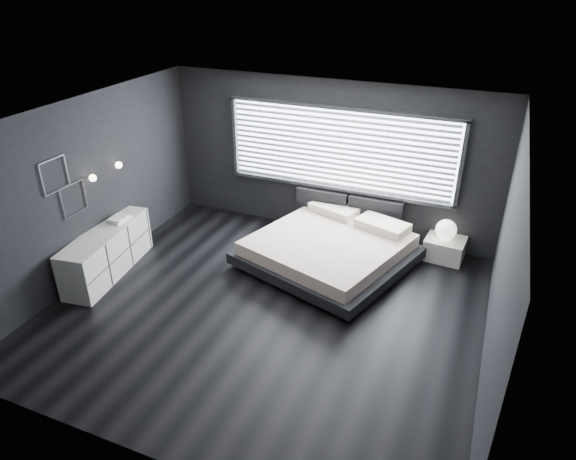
% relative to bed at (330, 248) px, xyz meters
% --- Properties ---
extents(room, '(6.04, 6.00, 2.80)m').
position_rel_bed_xyz_m(room, '(-0.44, -1.59, 1.11)').
color(room, black).
rests_on(room, ground).
extents(window, '(4.14, 0.09, 1.52)m').
position_rel_bed_xyz_m(window, '(-0.24, 1.10, 1.32)').
color(window, white).
rests_on(window, ground).
extents(headboard, '(1.96, 0.16, 0.52)m').
position_rel_bed_xyz_m(headboard, '(-0.01, 1.05, 0.28)').
color(headboard, black).
rests_on(headboard, ground).
extents(sconce_near, '(0.18, 0.11, 0.11)m').
position_rel_bed_xyz_m(sconce_near, '(-3.32, -1.54, 1.31)').
color(sconce_near, silver).
rests_on(sconce_near, ground).
extents(sconce_far, '(0.18, 0.11, 0.11)m').
position_rel_bed_xyz_m(sconce_far, '(-3.32, -0.94, 1.31)').
color(sconce_far, silver).
rests_on(sconce_far, ground).
extents(wall_art_upper, '(0.01, 0.48, 0.48)m').
position_rel_bed_xyz_m(wall_art_upper, '(-3.42, -2.14, 1.56)').
color(wall_art_upper, '#47474C').
rests_on(wall_art_upper, ground).
extents(wall_art_lower, '(0.01, 0.48, 0.48)m').
position_rel_bed_xyz_m(wall_art_lower, '(-3.42, -1.89, 1.09)').
color(wall_art_lower, '#47474C').
rests_on(wall_art_lower, ground).
extents(bed, '(3.02, 2.95, 0.63)m').
position_rel_bed_xyz_m(bed, '(0.00, 0.00, 0.00)').
color(bed, black).
rests_on(bed, ground).
extents(nightstand, '(0.68, 0.58, 0.37)m').
position_rel_bed_xyz_m(nightstand, '(1.76, 0.91, -0.11)').
color(nightstand, silver).
rests_on(nightstand, ground).
extents(orb_lamp, '(0.34, 0.34, 0.34)m').
position_rel_bed_xyz_m(orb_lamp, '(1.73, 0.90, 0.25)').
color(orb_lamp, white).
rests_on(orb_lamp, nightstand).
extents(dresser, '(0.79, 1.94, 0.76)m').
position_rel_bed_xyz_m(dresser, '(-3.22, -1.64, 0.09)').
color(dresser, silver).
rests_on(dresser, ground).
extents(book_stack, '(0.28, 0.36, 0.07)m').
position_rel_bed_xyz_m(book_stack, '(-3.23, -1.25, 0.50)').
color(book_stack, white).
rests_on(book_stack, dresser).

